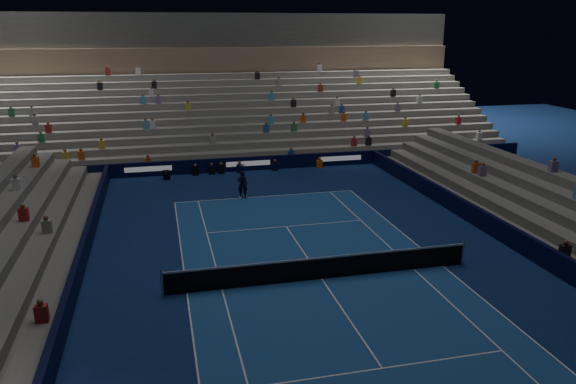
% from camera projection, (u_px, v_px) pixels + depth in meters
% --- Properties ---
extents(ground, '(90.00, 90.00, 0.00)m').
position_uv_depth(ground, '(322.00, 279.00, 22.74)').
color(ground, '#0D2050').
rests_on(ground, ground).
extents(court_surface, '(10.97, 23.77, 0.01)m').
position_uv_depth(court_surface, '(322.00, 279.00, 22.73)').
color(court_surface, navy).
rests_on(court_surface, ground).
extents(sponsor_barrier_far, '(44.00, 0.25, 1.00)m').
position_uv_depth(sponsor_barrier_far, '(248.00, 164.00, 39.83)').
color(sponsor_barrier_far, black).
rests_on(sponsor_barrier_far, ground).
extents(sponsor_barrier_east, '(0.25, 37.00, 1.00)m').
position_uv_depth(sponsor_barrier_east, '(529.00, 247.00, 24.74)').
color(sponsor_barrier_east, black).
rests_on(sponsor_barrier_east, ground).
extents(sponsor_barrier_west, '(0.25, 37.00, 1.00)m').
position_uv_depth(sponsor_barrier_west, '(71.00, 293.00, 20.44)').
color(sponsor_barrier_west, black).
rests_on(sponsor_barrier_west, ground).
extents(grandstand_main, '(44.00, 15.20, 11.20)m').
position_uv_depth(grandstand_main, '(230.00, 106.00, 47.77)').
color(grandstand_main, slate).
rests_on(grandstand_main, ground).
extents(tennis_net, '(12.90, 0.10, 1.10)m').
position_uv_depth(tennis_net, '(322.00, 268.00, 22.59)').
color(tennis_net, '#B2B2B7').
rests_on(tennis_net, ground).
extents(tennis_player, '(0.67, 0.49, 1.69)m').
position_uv_depth(tennis_player, '(242.00, 185.00, 33.29)').
color(tennis_player, black).
rests_on(tennis_player, ground).
extents(broadcast_camera, '(0.52, 0.93, 0.58)m').
position_uv_depth(broadcast_camera, '(166.00, 175.00, 37.59)').
color(broadcast_camera, black).
rests_on(broadcast_camera, ground).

